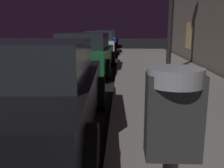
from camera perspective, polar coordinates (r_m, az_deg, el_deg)
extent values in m
cube|color=#333333|center=(0.91, 13.59, -7.08)|extent=(0.19, 0.11, 0.30)
cylinder|color=#999EA5|center=(0.88, 14.05, 1.60)|extent=(0.19, 0.19, 0.06)
cube|color=black|center=(0.89, 10.17, -4.70)|extent=(0.01, 0.08, 0.11)
cube|color=black|center=(3.97, -17.62, -3.23)|extent=(2.04, 4.14, 0.64)
cube|color=#1E2328|center=(3.77, -18.60, 4.93)|extent=(1.73, 1.94, 0.56)
cylinder|color=black|center=(5.49, -23.04, -1.95)|extent=(0.25, 0.67, 0.66)
cylinder|color=black|center=(5.07, -2.88, -2.10)|extent=(0.25, 0.67, 0.66)
cylinder|color=black|center=(2.71, -5.45, -15.60)|extent=(0.25, 0.67, 0.66)
cube|color=#19592D|center=(9.38, -6.03, 6.08)|extent=(1.91, 4.32, 0.64)
cube|color=#1E2328|center=(9.16, -6.31, 9.56)|extent=(1.64, 2.18, 0.56)
cylinder|color=black|center=(10.88, -9.54, 5.57)|extent=(0.24, 0.67, 0.66)
cylinder|color=black|center=(10.61, 0.07, 5.57)|extent=(0.24, 0.67, 0.66)
cylinder|color=black|center=(8.35, -13.69, 3.34)|extent=(0.24, 0.67, 0.66)
cylinder|color=black|center=(7.99, -1.19, 3.30)|extent=(0.24, 0.67, 0.66)
cube|color=silver|center=(15.64, -2.73, 8.66)|extent=(1.88, 4.51, 0.64)
cube|color=#1E2328|center=(15.64, -2.74, 10.79)|extent=(1.61, 2.41, 0.56)
cylinder|color=black|center=(17.10, -5.46, 8.14)|extent=(0.24, 0.67, 0.66)
cylinder|color=black|center=(17.00, 0.58, 8.17)|extent=(0.24, 0.67, 0.66)
cylinder|color=black|center=(14.36, -6.63, 7.30)|extent=(0.24, 0.67, 0.66)
cylinder|color=black|center=(14.25, 0.56, 7.34)|extent=(0.24, 0.67, 0.66)
cube|color=navy|center=(22.39, -1.23, 9.82)|extent=(1.77, 4.52, 0.64)
cube|color=#1E2328|center=(22.34, -1.24, 11.30)|extent=(1.54, 2.23, 0.56)
cylinder|color=black|center=(23.85, -3.18, 9.38)|extent=(0.23, 0.66, 0.66)
cylinder|color=black|center=(23.77, 1.07, 9.39)|extent=(0.23, 0.66, 0.66)
cylinder|color=black|center=(21.08, -3.82, 8.97)|extent=(0.23, 0.66, 0.66)
cylinder|color=black|center=(20.98, 0.99, 8.98)|extent=(0.23, 0.66, 0.66)
cube|color=#F2D17F|center=(12.60, 16.89, 10.34)|extent=(0.06, 0.90, 1.20)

